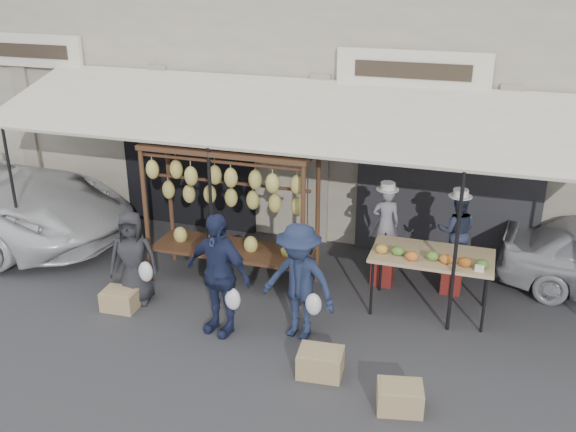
% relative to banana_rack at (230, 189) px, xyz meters
% --- Properties ---
extents(ground_plane, '(90.00, 90.00, 0.00)m').
position_rel_banana_rack_xyz_m(ground_plane, '(0.86, -1.53, -1.57)').
color(ground_plane, '#2D2D30').
extents(shophouse, '(24.00, 6.15, 7.30)m').
position_rel_banana_rack_xyz_m(shophouse, '(0.86, 4.97, 2.08)').
color(shophouse, '#B1A78F').
rests_on(shophouse, ground_plane).
extents(awning, '(10.00, 2.35, 2.92)m').
position_rel_banana_rack_xyz_m(awning, '(0.87, 0.75, 1.01)').
color(awning, silver).
rests_on(awning, ground_plane).
extents(banana_rack, '(2.60, 0.90, 2.24)m').
position_rel_banana_rack_xyz_m(banana_rack, '(0.00, 0.00, 0.00)').
color(banana_rack, '#3B2613').
rests_on(banana_rack, ground_plane).
extents(produce_table, '(1.70, 0.90, 1.04)m').
position_rel_banana_rack_xyz_m(produce_table, '(3.03, 0.01, -0.69)').
color(produce_table, tan).
rests_on(produce_table, ground_plane).
extents(vendor_left, '(0.47, 0.36, 1.14)m').
position_rel_banana_rack_xyz_m(vendor_left, '(2.26, 0.70, -0.54)').
color(vendor_left, gray).
rests_on(vendor_left, stool_left).
extents(vendor_right, '(0.62, 0.51, 1.18)m').
position_rel_banana_rack_xyz_m(vendor_right, '(3.31, 0.74, -0.56)').
color(vendor_right, '#252C42').
rests_on(vendor_right, stool_right).
extents(customer_left, '(0.80, 0.65, 1.43)m').
position_rel_banana_rack_xyz_m(customer_left, '(-1.14, -0.99, -0.85)').
color(customer_left, '#252529').
rests_on(customer_left, ground_plane).
extents(customer_mid, '(1.09, 0.66, 1.73)m').
position_rel_banana_rack_xyz_m(customer_mid, '(0.37, -1.35, -0.70)').
color(customer_mid, '#21284B').
rests_on(customer_mid, ground_plane).
extents(customer_right, '(1.16, 0.81, 1.64)m').
position_rel_banana_rack_xyz_m(customer_right, '(1.44, -1.15, -0.75)').
color(customer_right, '#1D2641').
rests_on(customer_right, ground_plane).
extents(stool_left, '(0.40, 0.40, 0.46)m').
position_rel_banana_rack_xyz_m(stool_left, '(2.26, 0.70, -1.34)').
color(stool_left, maroon).
rests_on(stool_left, ground_plane).
extents(stool_right, '(0.34, 0.34, 0.42)m').
position_rel_banana_rack_xyz_m(stool_right, '(3.31, 0.74, -1.36)').
color(stool_right, maroon).
rests_on(stool_right, ground_plane).
extents(crate_near_a, '(0.58, 0.46, 0.33)m').
position_rel_banana_rack_xyz_m(crate_near_a, '(1.94, -1.89, -1.40)').
color(crate_near_a, tan).
rests_on(crate_near_a, ground_plane).
extents(crate_near_b, '(0.58, 0.49, 0.31)m').
position_rel_banana_rack_xyz_m(crate_near_b, '(2.98, -2.25, -1.41)').
color(crate_near_b, tan).
rests_on(crate_near_b, ground_plane).
extents(crate_far, '(0.52, 0.40, 0.30)m').
position_rel_banana_rack_xyz_m(crate_far, '(-1.25, -1.26, -1.42)').
color(crate_far, tan).
rests_on(crate_far, ground_plane).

